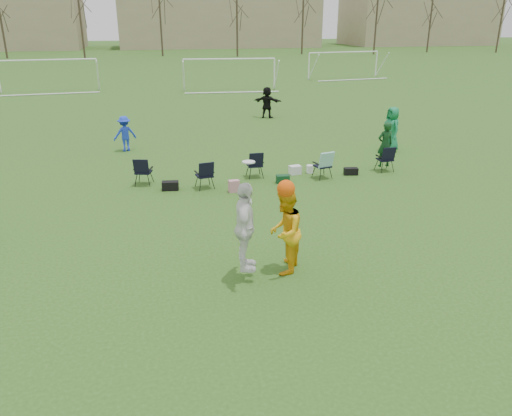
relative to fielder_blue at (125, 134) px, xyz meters
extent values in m
plane|color=#2D4E18|center=(3.58, -13.31, -0.76)|extent=(260.00, 260.00, 0.00)
imported|color=blue|center=(0.00, 0.00, 0.00)|extent=(1.11, 0.84, 1.52)
imported|color=#157B4A|center=(11.30, -2.39, 0.20)|extent=(0.73, 1.01, 1.92)
imported|color=black|center=(7.79, 6.28, 0.13)|extent=(1.68, 1.29, 1.77)
imported|color=white|center=(2.97, -12.35, 0.49)|extent=(0.72, 1.25, 2.00)
imported|color=yellow|center=(3.91, -12.17, 0.22)|extent=(1.10, 1.19, 1.97)
sphere|color=#E64F0C|center=(3.91, -12.17, 1.24)|extent=(0.39, 0.39, 0.39)
cylinder|color=white|center=(3.04, -12.44, 1.96)|extent=(0.27, 0.27, 0.03)
imported|color=#0F3917|center=(9.71, -5.06, 0.23)|extent=(0.64, 0.44, 1.69)
cube|color=black|center=(1.63, -5.78, -0.61)|extent=(0.58, 0.35, 0.30)
cube|color=#C98292|center=(3.71, -6.41, -0.56)|extent=(0.37, 0.26, 0.40)
cube|color=#103C1D|center=(5.55, -5.81, -0.62)|extent=(0.47, 0.31, 0.28)
cube|color=white|center=(6.27, -4.87, -0.60)|extent=(0.46, 0.36, 0.32)
cylinder|color=white|center=(6.85, -4.85, -0.61)|extent=(0.26, 0.26, 0.30)
cube|color=black|center=(8.28, -5.38, -0.63)|extent=(0.53, 0.32, 0.26)
cube|color=black|center=(0.77, -4.96, -0.28)|extent=(0.73, 0.73, 0.96)
cube|color=black|center=(2.80, -5.81, -0.28)|extent=(0.70, 0.70, 0.96)
cube|color=black|center=(4.73, -4.92, -0.28)|extent=(0.62, 0.62, 0.96)
cube|color=black|center=(7.10, -5.53, -0.28)|extent=(0.73, 0.73, 0.96)
cube|color=black|center=(9.71, -5.16, -0.28)|extent=(0.64, 0.64, 0.96)
cylinder|color=white|center=(-2.78, 21.01, 0.44)|extent=(0.12, 0.12, 2.40)
cylinder|color=white|center=(-6.42, 20.69, 1.64)|extent=(7.28, 0.76, 0.12)
cylinder|color=white|center=(3.94, 18.95, 0.44)|extent=(0.12, 0.12, 2.40)
cylinder|color=white|center=(11.22, 18.44, 0.44)|extent=(0.12, 0.12, 2.40)
cylinder|color=white|center=(7.58, 18.69, 1.64)|extent=(7.29, 0.63, 0.12)
cylinder|color=white|center=(15.97, 24.18, 0.44)|extent=(0.12, 0.12, 2.40)
cylinder|color=white|center=(23.20, 25.20, 0.44)|extent=(0.12, 0.12, 2.40)
cylinder|color=white|center=(19.58, 24.69, 1.64)|extent=(7.25, 1.13, 0.12)
cylinder|color=#382B21|center=(-18.42, 58.19, 3.74)|extent=(0.28, 0.28, 9.00)
cylinder|color=#382B21|center=(-7.42, 55.19, 4.34)|extent=(0.28, 0.28, 10.20)
cylinder|color=#382B21|center=(3.58, 58.19, 4.94)|extent=(0.28, 0.28, 11.40)
cylinder|color=#382B21|center=(14.58, 55.19, 3.74)|extent=(0.28, 0.28, 9.00)
cylinder|color=#382B21|center=(25.58, 58.19, 4.34)|extent=(0.28, 0.28, 10.20)
cylinder|color=#382B21|center=(36.58, 55.19, 4.94)|extent=(0.28, 0.28, 11.40)
cylinder|color=#382B21|center=(47.58, 58.19, 3.74)|extent=(0.28, 0.28, 9.00)
cylinder|color=#382B21|center=(58.58, 55.19, 4.34)|extent=(0.28, 0.28, 10.20)
cube|color=tan|center=(15.58, 82.69, 4.74)|extent=(38.00, 16.00, 11.00)
cube|color=tan|center=(58.58, 82.69, 5.74)|extent=(30.00, 16.00, 13.00)
camera|label=1|loc=(1.17, -22.03, 4.69)|focal=35.00mm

